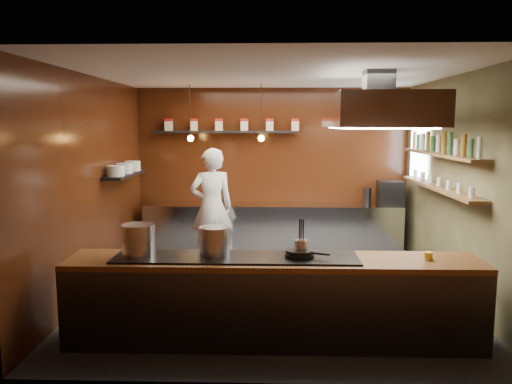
{
  "coord_description": "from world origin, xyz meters",
  "views": [
    {
      "loc": [
        -0.03,
        -6.75,
        2.33
      ],
      "look_at": [
        -0.25,
        0.4,
        1.36
      ],
      "focal_mm": 35.0,
      "sensor_mm": 36.0,
      "label": 1
    }
  ],
  "objects_px": {
    "stockpot_small": "(215,241)",
    "espresso_machine": "(390,193)",
    "extractor_hood": "(378,111)",
    "stockpot_large": "(138,240)",
    "chef": "(212,207)"
  },
  "relations": [
    {
      "from": "stockpot_small",
      "to": "espresso_machine",
      "type": "distance_m",
      "value": 4.58
    },
    {
      "from": "stockpot_small",
      "to": "espresso_machine",
      "type": "bearing_deg",
      "value": 53.35
    },
    {
      "from": "extractor_hood",
      "to": "espresso_machine",
      "type": "distance_m",
      "value": 3.0
    },
    {
      "from": "extractor_hood",
      "to": "stockpot_large",
      "type": "height_order",
      "value": "extractor_hood"
    },
    {
      "from": "stockpot_small",
      "to": "chef",
      "type": "xyz_separation_m",
      "value": [
        -0.38,
        2.89,
        -0.12
      ]
    },
    {
      "from": "espresso_machine",
      "to": "chef",
      "type": "bearing_deg",
      "value": -163.55
    },
    {
      "from": "extractor_hood",
      "to": "chef",
      "type": "xyz_separation_m",
      "value": [
        -2.31,
        1.75,
        -1.53
      ]
    },
    {
      "from": "extractor_hood",
      "to": "espresso_machine",
      "type": "bearing_deg",
      "value": 72.47
    },
    {
      "from": "espresso_machine",
      "to": "chef",
      "type": "height_order",
      "value": "chef"
    },
    {
      "from": "stockpot_large",
      "to": "stockpot_small",
      "type": "distance_m",
      "value": 0.81
    },
    {
      "from": "extractor_hood",
      "to": "stockpot_large",
      "type": "distance_m",
      "value": 3.3
    },
    {
      "from": "stockpot_small",
      "to": "espresso_machine",
      "type": "xyz_separation_m",
      "value": [
        2.73,
        3.67,
        0.02
      ]
    },
    {
      "from": "stockpot_large",
      "to": "chef",
      "type": "bearing_deg",
      "value": 81.67
    },
    {
      "from": "extractor_hood",
      "to": "espresso_machine",
      "type": "relative_size",
      "value": 4.6
    },
    {
      "from": "extractor_hood",
      "to": "stockpot_small",
      "type": "relative_size",
      "value": 6.11
    }
  ]
}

